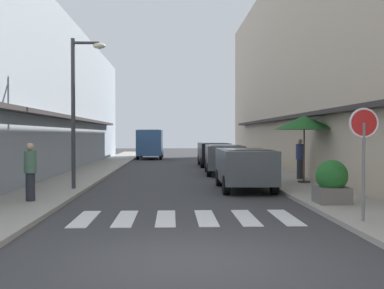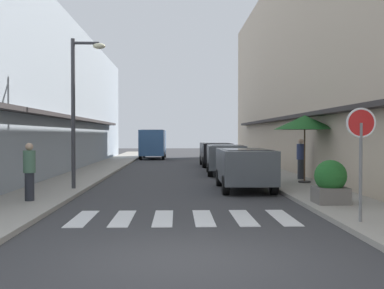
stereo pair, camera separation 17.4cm
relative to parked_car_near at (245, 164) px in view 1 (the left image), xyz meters
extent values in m
plane|color=#38383A|center=(-2.26, 6.79, -0.92)|extent=(88.79, 88.79, 0.00)
cube|color=#9E998E|center=(-6.69, 6.79, -0.86)|extent=(2.24, 56.50, 0.12)
cube|color=#9E998E|center=(2.17, 6.79, -0.86)|extent=(2.24, 56.50, 0.12)
cube|color=#939EA8|center=(-10.31, 7.81, 3.09)|extent=(5.00, 38.32, 8.02)
cube|color=#332D2D|center=(-7.56, 7.81, 1.88)|extent=(0.50, 26.83, 0.16)
cube|color=#C6B299|center=(5.79, 7.81, 4.75)|extent=(5.00, 38.32, 11.34)
cube|color=#332D2D|center=(3.04, 7.81, 1.88)|extent=(0.50, 26.83, 0.16)
cube|color=silver|center=(-4.64, -5.56, -0.91)|extent=(0.45, 2.20, 0.01)
cube|color=silver|center=(-3.69, -5.56, -0.91)|extent=(0.45, 2.20, 0.01)
cube|color=silver|center=(-2.74, -5.56, -0.91)|extent=(0.45, 2.20, 0.01)
cube|color=silver|center=(-1.79, -5.56, -0.91)|extent=(0.45, 2.20, 0.01)
cube|color=silver|center=(-0.84, -5.56, -0.91)|extent=(0.45, 2.20, 0.01)
cube|color=silver|center=(0.11, -5.56, -0.91)|extent=(0.45, 2.20, 0.01)
cube|color=#4C5156|center=(0.00, 0.04, -0.04)|extent=(1.80, 4.07, 1.13)
cube|color=black|center=(0.00, -0.17, 0.27)|extent=(1.50, 2.29, 0.56)
cylinder|color=black|center=(-0.78, 1.38, -0.60)|extent=(0.23, 0.64, 0.64)
cylinder|color=black|center=(0.81, 1.37, -0.60)|extent=(0.23, 0.64, 0.64)
cylinder|color=black|center=(-0.81, -1.29, -0.60)|extent=(0.23, 0.64, 0.64)
cylinder|color=black|center=(0.78, -1.31, -0.60)|extent=(0.23, 0.64, 0.64)
cube|color=#4C5156|center=(0.00, 6.67, -0.04)|extent=(1.92, 4.25, 1.13)
cube|color=black|center=(0.00, 6.46, 0.27)|extent=(1.57, 2.40, 0.56)
cylinder|color=black|center=(-0.74, 8.08, -0.60)|extent=(0.25, 0.65, 0.64)
cylinder|color=black|center=(0.85, 8.02, -0.60)|extent=(0.25, 0.65, 0.64)
cylinder|color=black|center=(-0.85, 5.33, -0.60)|extent=(0.25, 0.65, 0.64)
cylinder|color=black|center=(0.74, 5.26, -0.60)|extent=(0.25, 0.65, 0.64)
cube|color=black|center=(0.00, 12.57, -0.04)|extent=(1.77, 4.10, 1.13)
cube|color=black|center=(0.00, 12.37, 0.27)|extent=(1.48, 2.30, 0.56)
cylinder|color=black|center=(-0.80, 13.92, -0.60)|extent=(0.22, 0.64, 0.64)
cylinder|color=black|center=(0.79, 13.93, -0.60)|extent=(0.22, 0.64, 0.64)
cylinder|color=black|center=(-0.79, 11.22, -0.60)|extent=(0.22, 0.64, 0.64)
cylinder|color=black|center=(0.80, 11.23, -0.60)|extent=(0.22, 0.64, 0.64)
cube|color=#33598C|center=(-4.37, 22.22, 0.41)|extent=(2.00, 5.42, 2.03)
cube|color=black|center=(-4.37, 21.95, 1.17)|extent=(1.67, 3.04, 0.56)
cylinder|color=black|center=(-5.25, 24.01, -0.60)|extent=(0.23, 0.64, 0.64)
cylinder|color=black|center=(-3.46, 23.99, -0.60)|extent=(0.23, 0.64, 0.64)
cylinder|color=black|center=(-5.28, 20.44, -0.60)|extent=(0.23, 0.64, 0.64)
cylinder|color=black|center=(-3.49, 20.43, -0.60)|extent=(0.23, 0.64, 0.64)
cylinder|color=slate|center=(1.51, -6.74, 0.25)|extent=(0.07, 0.07, 2.11)
cylinder|color=red|center=(1.51, -6.74, 1.31)|extent=(0.64, 0.03, 0.64)
torus|color=white|center=(1.51, -6.74, 1.31)|extent=(0.65, 0.05, 0.65)
cylinder|color=#38383D|center=(-5.99, -0.26, 1.78)|extent=(0.14, 0.14, 5.17)
cylinder|color=#38383D|center=(-5.54, -0.26, 4.22)|extent=(0.90, 0.10, 0.10)
ellipsoid|color=beige|center=(-5.09, -0.26, 4.12)|extent=(0.44, 0.28, 0.20)
cylinder|color=#262626|center=(2.54, 1.40, -0.77)|extent=(0.48, 0.48, 0.06)
cylinder|color=#4C3823|center=(2.54, 1.40, 0.37)|extent=(0.06, 0.06, 2.34)
cone|color=#19511E|center=(2.54, 1.40, 1.53)|extent=(2.37, 2.37, 0.55)
cube|color=slate|center=(1.75, -4.06, -0.58)|extent=(0.86, 0.86, 0.44)
sphere|color=#236628|center=(1.75, -4.06, -0.06)|extent=(0.87, 0.87, 0.87)
cylinder|color=#282B33|center=(-6.56, -3.31, -0.41)|extent=(0.26, 0.26, 0.79)
cylinder|color=#4C7259|center=(-6.56, -3.31, 0.30)|extent=(0.34, 0.34, 0.62)
sphere|color=tan|center=(-6.56, -3.31, 0.72)|extent=(0.21, 0.21, 0.21)
cylinder|color=#282B33|center=(2.78, 2.87, -0.39)|extent=(0.26, 0.26, 0.82)
cylinder|color=navy|center=(2.78, 2.87, 0.34)|extent=(0.34, 0.34, 0.65)
sphere|color=tan|center=(2.78, 2.87, 0.78)|extent=(0.22, 0.22, 0.22)
camera|label=1|loc=(-2.59, -16.62, 1.06)|focal=43.99mm
camera|label=2|loc=(-2.41, -16.63, 1.06)|focal=43.99mm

